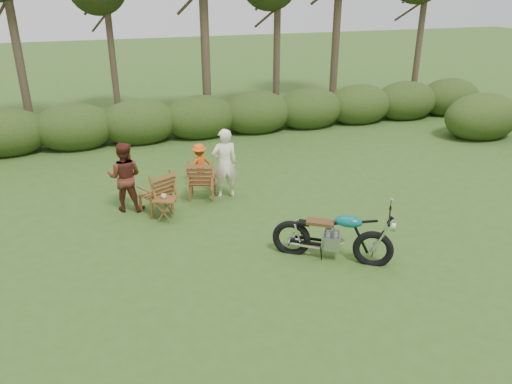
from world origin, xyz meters
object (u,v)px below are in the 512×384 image
object	(u,v)px
side_table	(165,209)
child	(200,184)
motorcycle	(330,258)
lawn_chair_right	(203,198)
adult_b	(128,209)
lawn_chair_left	(157,211)
adult_a	(226,197)
cup	(164,196)

from	to	relation	value
side_table	child	xyz separation A→B (m)	(1.17, 1.85, -0.26)
motorcycle	lawn_chair_right	bearing A→B (deg)	149.86
adult_b	lawn_chair_left	bearing A→B (deg)	173.25
side_table	adult_a	distance (m)	1.81
lawn_chair_right	side_table	bearing A→B (deg)	60.01
adult_a	lawn_chair_left	bearing A→B (deg)	9.18
lawn_chair_left	cup	size ratio (longest dim) A/B	8.21
motorcycle	cup	distance (m)	3.88
adult_b	child	world-z (taller)	adult_b
side_table	child	size ratio (longest dim) A/B	0.48
lawn_chair_right	adult_b	distance (m)	1.79
adult_a	lawn_chair_right	bearing A→B (deg)	-10.82
motorcycle	cup	xyz separation A→B (m)	(-2.78, 2.64, 0.57)
cup	child	world-z (taller)	cup
adult_a	adult_b	xyz separation A→B (m)	(-2.34, -0.01, 0.00)
lawn_chair_left	adult_a	bearing A→B (deg)	162.87
child	motorcycle	bearing A→B (deg)	92.24
side_table	adult_a	bearing A→B (deg)	28.03
lawn_chair_right	child	size ratio (longest dim) A/B	0.94
side_table	child	distance (m)	2.21
motorcycle	cup	world-z (taller)	motorcycle
lawn_chair_left	adult_a	size ratio (longest dim) A/B	0.58
lawn_chair_left	adult_b	xyz separation A→B (m)	(-0.62, 0.29, 0.00)
adult_a	adult_b	distance (m)	2.34
lawn_chair_left	cup	world-z (taller)	cup
motorcycle	adult_a	xyz separation A→B (m)	(-1.19, 3.46, 0.00)
side_table	child	bearing A→B (deg)	57.76
lawn_chair_left	side_table	distance (m)	0.61
child	cup	bearing A→B (deg)	39.72
motorcycle	adult_a	distance (m)	3.66
motorcycle	lawn_chair_right	size ratio (longest dim) A/B	2.12
lawn_chair_left	side_table	xyz separation A→B (m)	(0.14, -0.53, 0.26)
side_table	lawn_chair_left	bearing A→B (deg)	104.39
lawn_chair_right	adult_a	distance (m)	0.56
lawn_chair_left	lawn_chair_right	bearing A→B (deg)	171.78
lawn_chair_left	adult_a	distance (m)	1.75
side_table	cup	size ratio (longest dim) A/B	4.28
adult_b	motorcycle	bearing A→B (deg)	154.30
cup	child	bearing A→B (deg)	57.19
motorcycle	child	xyz separation A→B (m)	(-1.60, 4.47, 0.00)
lawn_chair_left	cup	distance (m)	0.78
lawn_chair_right	adult_a	xyz separation A→B (m)	(0.55, -0.10, 0.00)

